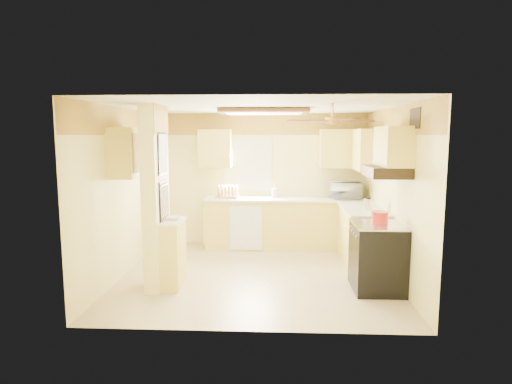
{
  "coord_description": "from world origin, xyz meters",
  "views": [
    {
      "loc": [
        0.29,
        -6.25,
        2.1
      ],
      "look_at": [
        -0.02,
        0.35,
        1.22
      ],
      "focal_mm": 30.0,
      "sensor_mm": 36.0,
      "label": 1
    }
  ],
  "objects_px": {
    "stove": "(377,257)",
    "kettle": "(368,204)",
    "dutch_oven": "(380,217)",
    "bowl": "(174,218)",
    "microwave": "(345,190)"
  },
  "relations": [
    {
      "from": "stove",
      "to": "bowl",
      "type": "relative_size",
      "value": 4.98
    },
    {
      "from": "bowl",
      "to": "kettle",
      "type": "height_order",
      "value": "kettle"
    },
    {
      "from": "kettle",
      "to": "bowl",
      "type": "bearing_deg",
      "value": -162.29
    },
    {
      "from": "stove",
      "to": "kettle",
      "type": "height_order",
      "value": "kettle"
    },
    {
      "from": "dutch_oven",
      "to": "kettle",
      "type": "distance_m",
      "value": 0.87
    },
    {
      "from": "stove",
      "to": "kettle",
      "type": "bearing_deg",
      "value": 86.57
    },
    {
      "from": "microwave",
      "to": "bowl",
      "type": "height_order",
      "value": "microwave"
    },
    {
      "from": "bowl",
      "to": "kettle",
      "type": "xyz_separation_m",
      "value": [
        2.84,
        0.91,
        0.07
      ]
    },
    {
      "from": "stove",
      "to": "bowl",
      "type": "distance_m",
      "value": 2.83
    },
    {
      "from": "stove",
      "to": "bowl",
      "type": "bearing_deg",
      "value": 179.43
    },
    {
      "from": "stove",
      "to": "dutch_oven",
      "type": "height_order",
      "value": "dutch_oven"
    },
    {
      "from": "microwave",
      "to": "stove",
      "type": "bearing_deg",
      "value": 91.01
    },
    {
      "from": "bowl",
      "to": "kettle",
      "type": "bearing_deg",
      "value": 17.71
    },
    {
      "from": "microwave",
      "to": "dutch_oven",
      "type": "xyz_separation_m",
      "value": [
        0.13,
        -2.09,
        -0.1
      ]
    },
    {
      "from": "dutch_oven",
      "to": "kettle",
      "type": "height_order",
      "value": "kettle"
    }
  ]
}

